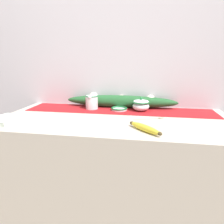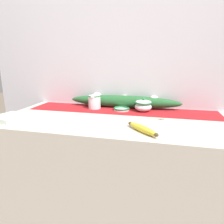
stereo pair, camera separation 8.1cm
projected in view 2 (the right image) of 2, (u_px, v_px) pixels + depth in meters
The scene contains 10 objects.
countertop at pixel (115, 182), 1.38m from camera, with size 1.47×0.69×0.93m, color beige.
back_wall at pixel (126, 71), 1.54m from camera, with size 2.27×0.04×2.40m, color silver.
table_runner at pixel (122, 110), 1.45m from camera, with size 1.35×0.26×0.00m, color #A8191E.
cream_pitcher at pixel (95, 101), 1.49m from camera, with size 0.10×0.11×0.10m.
sugar_bowl at pixel (143, 105), 1.41m from camera, with size 0.12×0.12×0.10m.
small_dish at pixel (121, 109), 1.44m from camera, with size 0.12×0.12×0.02m.
banana at pixel (142, 129), 1.01m from camera, with size 0.18×0.18×0.04m.
spoon at pixel (159, 119), 1.23m from camera, with size 0.19×0.07×0.01m.
napkin_stack at pixel (10, 118), 1.22m from camera, with size 0.16×0.16×0.03m, color silver.
poinsettia_garland at pixel (124, 101), 1.52m from camera, with size 0.85×0.10×0.11m.
Camera 2 is at (0.26, -1.18, 1.28)m, focal length 32.00 mm.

